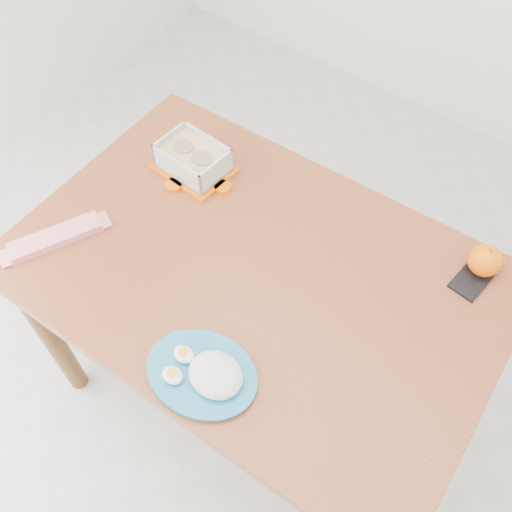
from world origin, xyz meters
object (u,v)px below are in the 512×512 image
Objects in this scene: rice_plate at (206,373)px; smartphone at (475,276)px; dining_table at (256,292)px; food_container at (193,159)px; orange_fruit at (485,261)px.

smartphone is (0.36, 0.58, -0.02)m from rice_plate.
dining_table is at bearing -138.77° from smartphone.
smartphone is at bearing 49.87° from rice_plate.
food_container is 0.78m from smartphone.
food_container is at bearing 123.84° from rice_plate.
rice_plate is 0.68m from smartphone.
orange_fruit is 0.58× the size of smartphone.
orange_fruit is at bearing 93.28° from smartphone.
rice_plate reaches higher than smartphone.
rice_plate is at bearing -76.31° from dining_table.
food_container is 0.78m from orange_fruit.
dining_table is 8.68× the size of smartphone.
dining_table is 0.56m from orange_fruit.
dining_table is 0.40m from food_container.
dining_table is 15.04× the size of orange_fruit.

